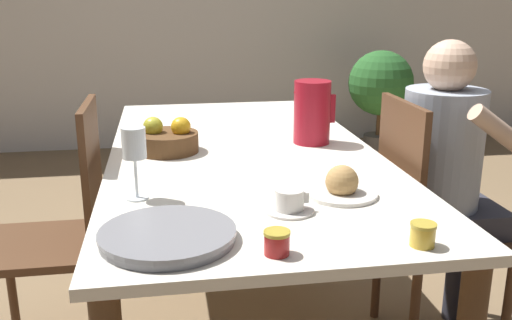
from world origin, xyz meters
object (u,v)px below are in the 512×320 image
jam_jar_amber (423,233)px  chair_opposite (64,228)px  person_seated (449,168)px  jam_jar_red (277,241)px  chair_person_side (426,221)px  wine_glass_water (134,146)px  bread_plate (342,186)px  serving_tray (168,235)px  red_pitcher (312,112)px  potted_plant (381,87)px  teacup_near_person (289,202)px  fruit_bowl (167,140)px

jam_jar_amber → chair_opposite: bearing=138.0°
person_seated → jam_jar_red: (-0.82, -0.76, 0.10)m
chair_person_side → wine_glass_water: size_ratio=4.60×
chair_opposite → jam_jar_red: bearing=-144.1°
chair_person_side → bread_plate: size_ratio=4.61×
serving_tray → bread_plate: bearing=25.5°
person_seated → wine_glass_water: 1.22m
red_pitcher → jam_jar_red: (-0.34, -0.97, -0.09)m
chair_opposite → potted_plant: 3.28m
chair_person_side → potted_plant: (0.82, 2.60, 0.08)m
chair_person_side → potted_plant: bearing=162.5°
bread_plate → jam_jar_amber: (0.08, -0.37, 0.00)m
teacup_near_person → bread_plate: (0.18, 0.10, 0.00)m
wine_glass_water → serving_tray: size_ratio=0.64×
chair_person_side → bread_plate: (-0.46, -0.36, 0.29)m
chair_opposite → jam_jar_amber: (0.98, -0.88, 0.29)m
jam_jar_amber → teacup_near_person: bearing=134.8°
chair_person_side → red_pitcher: (-0.39, 0.25, 0.39)m
wine_glass_water → serving_tray: wine_glass_water is taller
serving_tray → bread_plate: 0.57m
red_pitcher → person_seated: bearing=-23.9°
teacup_near_person → jam_jar_red: bearing=-108.7°
bread_plate → potted_plant: size_ratio=0.24×
bread_plate → jam_jar_red: 0.45m
serving_tray → jam_jar_red: jam_jar_red is taller
potted_plant → chair_opposite: bearing=-131.6°
red_pitcher → chair_opposite: bearing=-174.0°
chair_opposite → jam_jar_amber: bearing=-132.0°
chair_person_side → jam_jar_red: size_ratio=15.75×
chair_opposite → fruit_bowl: bearing=-81.8°
red_pitcher → jam_jar_red: 1.03m
red_pitcher → teacup_near_person: bearing=-109.1°
jam_jar_red → potted_plant: size_ratio=0.07×
serving_tray → jam_jar_amber: 0.61m
red_pitcher → potted_plant: (1.21, 2.35, -0.30)m
chair_opposite → red_pitcher: bearing=-84.0°
chair_opposite → teacup_near_person: size_ratio=7.20×
teacup_near_person → chair_opposite: bearing=139.3°
person_seated → potted_plant: bearing=164.2°
wine_glass_water → bread_plate: bearing=-6.7°
chair_opposite → teacup_near_person: 0.99m
wine_glass_water → fruit_bowl: wine_glass_water is taller
fruit_bowl → chair_person_side: bearing=-12.2°
teacup_near_person → jam_jar_red: teacup_near_person is taller
wine_glass_water → jam_jar_amber: size_ratio=3.42×
teacup_near_person → chair_person_side: bearing=35.9°
chair_person_side → jam_jar_red: chair_person_side is taller
red_pitcher → fruit_bowl: 0.58m
bread_plate → potted_plant: bearing=66.6°
chair_person_side → serving_tray: (-0.98, -0.61, 0.27)m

